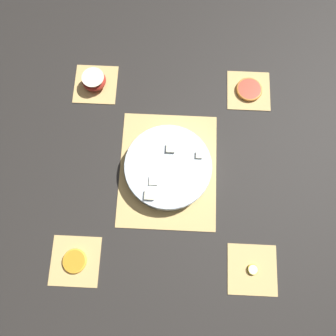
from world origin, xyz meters
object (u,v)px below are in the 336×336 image
object	(u,v)px
fruit_salad_bowl	(168,168)
grapefruit_slice	(249,89)
orange_slice_whole	(75,261)
apple_half	(94,80)
banana_coin_single	(253,270)

from	to	relation	value
fruit_salad_bowl	grapefruit_slice	distance (m)	0.44
orange_slice_whole	grapefruit_slice	xyz separation A→B (m)	(-0.65, 0.59, 0.00)
apple_half	orange_slice_whole	distance (m)	0.65
apple_half	orange_slice_whole	size ratio (longest dim) A/B	1.11
orange_slice_whole	apple_half	bearing A→B (deg)	180.00
orange_slice_whole	banana_coin_single	size ratio (longest dim) A/B	2.28
banana_coin_single	grapefruit_slice	bearing A→B (deg)	180.00
fruit_salad_bowl	orange_slice_whole	size ratio (longest dim) A/B	3.76
orange_slice_whole	grapefruit_slice	world-z (taller)	grapefruit_slice
orange_slice_whole	banana_coin_single	distance (m)	0.59
fruit_salad_bowl	apple_half	bearing A→B (deg)	-138.25
fruit_salad_bowl	orange_slice_whole	world-z (taller)	fruit_salad_bowl
orange_slice_whole	grapefruit_slice	size ratio (longest dim) A/B	0.81
fruit_salad_bowl	orange_slice_whole	bearing A→B (deg)	-41.95
orange_slice_whole	banana_coin_single	world-z (taller)	orange_slice_whole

